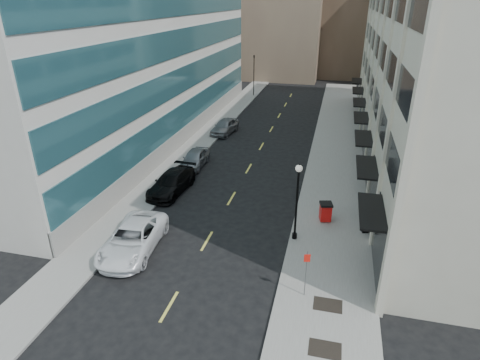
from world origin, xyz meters
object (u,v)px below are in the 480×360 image
at_px(lamppost, 297,196).
at_px(trash_bin, 326,211).
at_px(traffic_signal, 254,58).
at_px(car_grey_sedan, 225,126).
at_px(car_white_van, 133,239).
at_px(car_black_pickup, 172,183).
at_px(urn_planter, 365,225).
at_px(car_silver_sedan, 195,158).
at_px(sign_post, 306,268).

bearing_deg(lamppost, trash_bin, 57.30).
xyz_separation_m(traffic_signal, trash_bin, (12.53, -35.90, -4.87)).
height_order(traffic_signal, car_grey_sedan, traffic_signal).
distance_m(car_white_van, car_black_pickup, 8.05).
relative_size(car_black_pickup, urn_planter, 7.14).
height_order(car_black_pickup, car_silver_sedan, car_black_pickup).
bearing_deg(lamppost, car_silver_sedan, 135.51).
bearing_deg(sign_post, traffic_signal, 89.34).
bearing_deg(car_black_pickup, car_white_van, -79.44).
xyz_separation_m(car_silver_sedan, sign_post, (11.20, -15.07, 1.06)).
relative_size(trash_bin, lamppost, 0.26).
xyz_separation_m(trash_bin, sign_post, (-0.63, -7.85, 0.98)).
xyz_separation_m(lamppost, urn_planter, (4.30, 1.85, -2.51)).
height_order(car_white_van, urn_planter, car_white_van).
bearing_deg(traffic_signal, car_silver_sedan, -88.60).
distance_m(car_black_pickup, car_grey_sedan, 15.20).
relative_size(traffic_signal, sign_post, 2.64).
xyz_separation_m(trash_bin, urn_planter, (2.57, -0.85, -0.24)).
distance_m(car_silver_sedan, lamppost, 14.35).
relative_size(lamppost, urn_planter, 6.66).
bearing_deg(trash_bin, urn_planter, -31.86).
height_order(car_white_van, lamppost, lamppost).
height_order(lamppost, urn_planter, lamppost).
height_order(car_silver_sedan, car_grey_sedan, car_grey_sedan).
height_order(car_silver_sedan, sign_post, sign_post).
relative_size(car_black_pickup, lamppost, 1.07).
bearing_deg(car_silver_sedan, car_grey_sedan, 89.05).
xyz_separation_m(car_black_pickup, urn_planter, (14.40, -2.75, -0.18)).
distance_m(car_silver_sedan, sign_post, 18.80).
bearing_deg(car_grey_sedan, urn_planter, -44.01).
xyz_separation_m(car_white_van, trash_bin, (10.97, 6.10, 0.02)).
bearing_deg(traffic_signal, car_white_van, -87.87).
bearing_deg(lamppost, car_grey_sedan, 117.03).
distance_m(car_grey_sedan, lamppost, 22.35).
xyz_separation_m(lamppost, sign_post, (1.10, -5.15, -1.29)).
bearing_deg(traffic_signal, lamppost, -74.37).
relative_size(lamppost, sign_post, 1.92).
relative_size(car_grey_sedan, urn_planter, 6.29).
height_order(sign_post, urn_planter, sign_post).
bearing_deg(car_silver_sedan, traffic_signal, 90.45).
distance_m(car_black_pickup, car_silver_sedan, 5.32).
height_order(trash_bin, lamppost, lamppost).
bearing_deg(traffic_signal, car_grey_sedan, -87.87).
relative_size(car_white_van, car_silver_sedan, 1.32).
bearing_deg(car_grey_sedan, car_silver_sedan, -82.74).
height_order(trash_bin, urn_planter, trash_bin).
bearing_deg(trash_bin, sign_post, -108.09).
relative_size(traffic_signal, lamppost, 1.38).
distance_m(car_black_pickup, urn_planter, 14.66).
bearing_deg(traffic_signal, trash_bin, -70.75).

